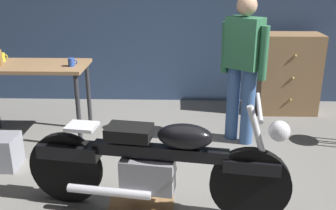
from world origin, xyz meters
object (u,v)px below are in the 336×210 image
(mug_yellow_tall, at_px, (2,57))
(mug_blue_enamel, at_px, (72,62))
(motorcycle, at_px, (156,163))
(person_standing, at_px, (243,64))
(wooden_dresser, at_px, (288,74))

(mug_yellow_tall, relative_size, mug_blue_enamel, 1.01)
(motorcycle, xyz_separation_m, person_standing, (0.89, 1.43, 0.48))
(motorcycle, distance_m, mug_blue_enamel, 1.78)
(motorcycle, height_order, mug_blue_enamel, motorcycle)
(person_standing, relative_size, wooden_dresser, 1.52)
(mug_blue_enamel, bearing_deg, motorcycle, -53.60)
(mug_yellow_tall, bearing_deg, person_standing, -3.18)
(person_standing, relative_size, mug_blue_enamel, 15.90)
(mug_blue_enamel, bearing_deg, mug_yellow_tall, 166.31)
(wooden_dresser, xyz_separation_m, mug_blue_enamel, (-2.70, -1.05, 0.40))
(mug_yellow_tall, height_order, mug_blue_enamel, mug_yellow_tall)
(wooden_dresser, bearing_deg, person_standing, -128.69)
(person_standing, xyz_separation_m, mug_blue_enamel, (-1.90, -0.06, 0.02))
(motorcycle, height_order, wooden_dresser, wooden_dresser)
(motorcycle, distance_m, person_standing, 1.75)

